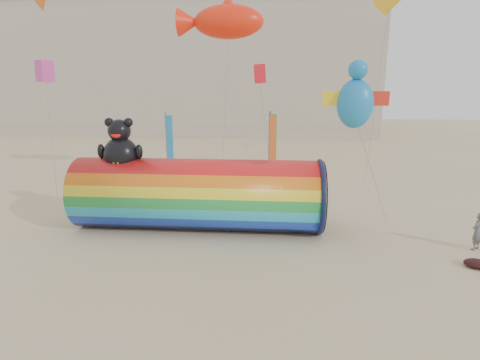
{
  "coord_description": "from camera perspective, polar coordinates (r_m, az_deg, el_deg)",
  "views": [
    {
      "loc": [
        2.09,
        -17.7,
        7.01
      ],
      "look_at": [
        0.5,
        1.5,
        2.4
      ],
      "focal_mm": 28.0,
      "sensor_mm": 36.0,
      "label": 1
    }
  ],
  "objects": [
    {
      "name": "kite_handler",
      "position": [
        19.96,
        32.45,
        -6.64
      ],
      "size": [
        0.76,
        0.72,
        1.75
      ],
      "primitive_type": "imported",
      "rotation": [
        0.0,
        0.0,
        3.79
      ],
      "color": "#5A5B62",
      "rests_on": "ground"
    },
    {
      "name": "hotel_building",
      "position": [
        65.28,
        -8.06,
        16.23
      ],
      "size": [
        60.4,
        15.4,
        20.6
      ],
      "color": "#B7AD99",
      "rests_on": "ground"
    },
    {
      "name": "flying_kites",
      "position": [
        24.85,
        -0.73,
        21.79
      ],
      "size": [
        21.01,
        14.33,
        11.19
      ],
      "color": "#FF270D",
      "rests_on": "ground"
    },
    {
      "name": "windsock_assembly",
      "position": [
        19.35,
        -6.39,
        -1.89
      ],
      "size": [
        12.54,
        3.82,
        5.78
      ],
      "color": "red",
      "rests_on": "ground"
    },
    {
      "name": "festival_banners",
      "position": [
        34.13,
        -0.27,
        6.1
      ],
      "size": [
        9.9,
        2.35,
        5.2
      ],
      "color": "#59595E",
      "rests_on": "ground"
    },
    {
      "name": "ground",
      "position": [
        19.15,
        -1.88,
        -8.02
      ],
      "size": [
        160.0,
        160.0,
        0.0
      ],
      "primitive_type": "plane",
      "color": "#CCB58C",
      "rests_on": "ground"
    }
  ]
}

